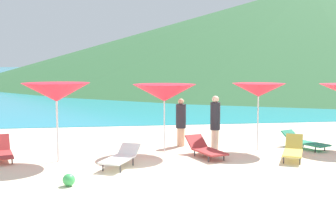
{
  "coord_description": "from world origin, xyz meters",
  "views": [
    {
      "loc": [
        -1.65,
        -9.73,
        2.79
      ],
      "look_at": [
        0.46,
        4.32,
        1.2
      ],
      "focal_mm": 45.58,
      "sensor_mm": 36.0,
      "label": 1
    }
  ],
  "objects_px": {
    "umbrella_2": "(164,93)",
    "umbrella_3": "(259,90)",
    "lounge_chair_5": "(121,157)",
    "beachgoer_0": "(181,121)",
    "umbrella_1": "(56,92)",
    "lounge_chair_2": "(293,150)",
    "beach_ball": "(69,180)",
    "cruise_ship": "(185,55)",
    "lounge_chair_0": "(305,141)",
    "lounge_chair_1": "(205,149)",
    "lounge_chair_3": "(2,151)",
    "beachgoer_1": "(215,121)"
  },
  "relations": [
    {
      "from": "beachgoer_0",
      "to": "beach_ball",
      "type": "distance_m",
      "value": 5.61
    },
    {
      "from": "umbrella_3",
      "to": "beach_ball",
      "type": "xyz_separation_m",
      "value": [
        -5.76,
        -3.32,
        -1.82
      ]
    },
    {
      "from": "umbrella_1",
      "to": "lounge_chair_1",
      "type": "distance_m",
      "value": 4.68
    },
    {
      "from": "umbrella_2",
      "to": "beachgoer_0",
      "type": "distance_m",
      "value": 1.63
    },
    {
      "from": "lounge_chair_3",
      "to": "beach_ball",
      "type": "bearing_deg",
      "value": -70.14
    },
    {
      "from": "lounge_chair_0",
      "to": "umbrella_1",
      "type": "bearing_deg",
      "value": 159.18
    },
    {
      "from": "umbrella_3",
      "to": "beach_ball",
      "type": "bearing_deg",
      "value": -150.07
    },
    {
      "from": "umbrella_1",
      "to": "lounge_chair_0",
      "type": "distance_m",
      "value": 8.14
    },
    {
      "from": "umbrella_2",
      "to": "lounge_chair_1",
      "type": "distance_m",
      "value": 2.16
    },
    {
      "from": "umbrella_1",
      "to": "beach_ball",
      "type": "height_order",
      "value": "umbrella_1"
    },
    {
      "from": "umbrella_1",
      "to": "umbrella_3",
      "type": "distance_m",
      "value": 6.31
    },
    {
      "from": "lounge_chair_0",
      "to": "cruise_ship",
      "type": "relative_size",
      "value": 0.03
    },
    {
      "from": "umbrella_1",
      "to": "lounge_chair_3",
      "type": "distance_m",
      "value": 2.41
    },
    {
      "from": "umbrella_2",
      "to": "lounge_chair_2",
      "type": "bearing_deg",
      "value": -23.79
    },
    {
      "from": "umbrella_2",
      "to": "cruise_ship",
      "type": "relative_size",
      "value": 0.04
    },
    {
      "from": "lounge_chair_2",
      "to": "beach_ball",
      "type": "bearing_deg",
      "value": -136.36
    },
    {
      "from": "cruise_ship",
      "to": "lounge_chair_2",
      "type": "bearing_deg",
      "value": -94.09
    },
    {
      "from": "lounge_chair_1",
      "to": "beachgoer_1",
      "type": "xyz_separation_m",
      "value": [
        0.54,
        0.92,
        0.69
      ]
    },
    {
      "from": "lounge_chair_0",
      "to": "lounge_chair_1",
      "type": "xyz_separation_m",
      "value": [
        -3.57,
        -0.79,
        0.02
      ]
    },
    {
      "from": "lounge_chair_1",
      "to": "lounge_chair_3",
      "type": "relative_size",
      "value": 1.1
    },
    {
      "from": "lounge_chair_0",
      "to": "beachgoer_0",
      "type": "distance_m",
      "value": 4.18
    },
    {
      "from": "lounge_chair_2",
      "to": "lounge_chair_5",
      "type": "distance_m",
      "value": 5.03
    },
    {
      "from": "umbrella_2",
      "to": "beach_ball",
      "type": "bearing_deg",
      "value": -128.67
    },
    {
      "from": "lounge_chair_1",
      "to": "lounge_chair_3",
      "type": "xyz_separation_m",
      "value": [
        -5.99,
        0.44,
        0.01
      ]
    },
    {
      "from": "umbrella_1",
      "to": "lounge_chair_5",
      "type": "relative_size",
      "value": 1.37
    },
    {
      "from": "umbrella_2",
      "to": "beach_ball",
      "type": "height_order",
      "value": "umbrella_2"
    },
    {
      "from": "lounge_chair_3",
      "to": "cruise_ship",
      "type": "relative_size",
      "value": 0.03
    },
    {
      "from": "lounge_chair_3",
      "to": "beachgoer_0",
      "type": "height_order",
      "value": "beachgoer_0"
    },
    {
      "from": "umbrella_1",
      "to": "cruise_ship",
      "type": "xyz_separation_m",
      "value": [
        51.18,
        247.79,
        6.71
      ]
    },
    {
      "from": "lounge_chair_1",
      "to": "beachgoer_0",
      "type": "height_order",
      "value": "beachgoer_0"
    },
    {
      "from": "umbrella_1",
      "to": "lounge_chair_2",
      "type": "bearing_deg",
      "value": -7.07
    },
    {
      "from": "lounge_chair_3",
      "to": "lounge_chair_5",
      "type": "height_order",
      "value": "lounge_chair_3"
    },
    {
      "from": "umbrella_2",
      "to": "lounge_chair_3",
      "type": "distance_m",
      "value": 5.13
    },
    {
      "from": "beach_ball",
      "to": "lounge_chair_5",
      "type": "bearing_deg",
      "value": 53.02
    },
    {
      "from": "umbrella_2",
      "to": "umbrella_3",
      "type": "relative_size",
      "value": 0.99
    },
    {
      "from": "umbrella_1",
      "to": "lounge_chair_2",
      "type": "height_order",
      "value": "umbrella_1"
    },
    {
      "from": "lounge_chair_3",
      "to": "beachgoer_0",
      "type": "distance_m",
      "value": 5.77
    },
    {
      "from": "lounge_chair_2",
      "to": "cruise_ship",
      "type": "xyz_separation_m",
      "value": [
        44.38,
        248.63,
        8.41
      ]
    },
    {
      "from": "umbrella_3",
      "to": "lounge_chair_1",
      "type": "bearing_deg",
      "value": -158.14
    },
    {
      "from": "lounge_chair_5",
      "to": "beachgoer_0",
      "type": "relative_size",
      "value": 1.01
    },
    {
      "from": "beachgoer_1",
      "to": "cruise_ship",
      "type": "bearing_deg",
      "value": 147.0
    },
    {
      "from": "umbrella_2",
      "to": "beachgoer_0",
      "type": "bearing_deg",
      "value": 54.95
    },
    {
      "from": "umbrella_1",
      "to": "lounge_chair_0",
      "type": "height_order",
      "value": "umbrella_1"
    },
    {
      "from": "umbrella_2",
      "to": "beachgoer_0",
      "type": "xyz_separation_m",
      "value": [
        0.72,
        1.02,
        -1.05
      ]
    },
    {
      "from": "umbrella_1",
      "to": "beachgoer_0",
      "type": "bearing_deg",
      "value": 24.14
    },
    {
      "from": "umbrella_2",
      "to": "beachgoer_1",
      "type": "relative_size",
      "value": 1.22
    },
    {
      "from": "beach_ball",
      "to": "lounge_chair_0",
      "type": "bearing_deg",
      "value": 24.21
    },
    {
      "from": "umbrella_1",
      "to": "lounge_chair_2",
      "type": "distance_m",
      "value": 7.06
    },
    {
      "from": "umbrella_3",
      "to": "cruise_ship",
      "type": "height_order",
      "value": "cruise_ship"
    },
    {
      "from": "umbrella_1",
      "to": "lounge_chair_3",
      "type": "relative_size",
      "value": 1.41
    }
  ]
}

